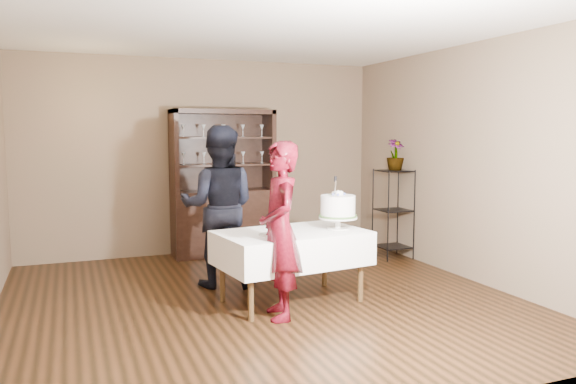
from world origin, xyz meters
name	(u,v)px	position (x,y,z in m)	size (l,w,h in m)	color
floor	(262,300)	(0.00, 0.00, 0.00)	(5.00, 5.00, 0.00)	black
ceiling	(261,28)	(0.00, 0.00, 2.70)	(5.00, 5.00, 0.00)	white
back_wall	(204,157)	(0.00, 2.50, 1.35)	(5.00, 0.02, 2.70)	#706148
wall_right	(467,162)	(2.50, 0.00, 1.35)	(0.02, 5.00, 2.70)	#706148
china_hutch	(223,207)	(0.20, 2.25, 0.66)	(1.40, 0.48, 2.00)	black
plant_etagere	(393,210)	(2.28, 1.20, 0.65)	(0.42, 0.42, 1.20)	black
cake_table	(292,248)	(0.26, -0.15, 0.55)	(1.54, 1.07, 0.72)	white
woman	(280,230)	(-0.01, -0.55, 0.81)	(0.59, 0.39, 1.62)	#33040E
man	(219,206)	(-0.26, 0.70, 0.89)	(0.86, 0.67, 1.77)	black
cake	(338,208)	(0.75, -0.20, 0.93)	(0.39, 0.39, 0.54)	white
plate_near	(268,235)	(-0.03, -0.28, 0.72)	(0.18, 0.18, 0.01)	white
plate_far	(283,229)	(0.23, -0.01, 0.72)	(0.18, 0.18, 0.01)	white
potted_plant	(395,155)	(2.29, 1.18, 1.39)	(0.23, 0.23, 0.41)	#497236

